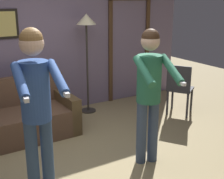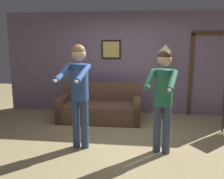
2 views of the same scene
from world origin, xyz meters
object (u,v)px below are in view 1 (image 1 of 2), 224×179
object	(u,v)px
torchiere_lamp	(86,30)
couch	(12,121)
person_standing_left	(36,98)
person_standing_right	(150,85)
dining_chair_distant	(179,87)

from	to	relation	value
torchiere_lamp	couch	bearing A→B (deg)	-163.65
person_standing_left	person_standing_right	world-z (taller)	person_standing_left
torchiere_lamp	person_standing_left	distance (m)	2.61
person_standing_right	dining_chair_distant	distance (m)	1.93
couch	person_standing_right	xyz separation A→B (m)	(1.32, -1.62, 0.77)
person_standing_left	dining_chair_distant	size ratio (longest dim) A/B	1.94
couch	dining_chair_distant	world-z (taller)	dining_chair_distant
person_standing_left	dining_chair_distant	distance (m)	3.15
person_standing_left	dining_chair_distant	world-z (taller)	person_standing_left
torchiere_lamp	person_standing_right	xyz separation A→B (m)	(-0.19, -2.07, -0.46)
person_standing_left	person_standing_right	distance (m)	1.40
couch	torchiere_lamp	size ratio (longest dim) A/B	1.07
person_standing_left	couch	bearing A→B (deg)	87.27
torchiere_lamp	dining_chair_distant	bearing A→B (deg)	-36.85
dining_chair_distant	person_standing_right	bearing A→B (deg)	-144.83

